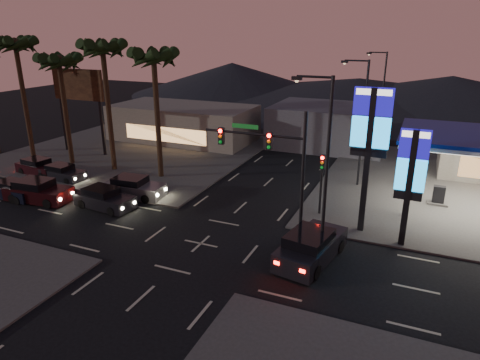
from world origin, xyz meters
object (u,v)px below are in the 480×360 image
at_px(pylon_sign_short, 411,171).
at_px(car_lane_b_rear, 39,167).
at_px(car_lane_b_front, 133,188).
at_px(suv_station, 311,247).
at_px(car_lane_a_front, 104,199).
at_px(car_lane_b_mid, 62,173).
at_px(traffic_signal_mast, 273,158).
at_px(car_lane_a_rear, 13,190).
at_px(pylon_sign_tall, 370,132).
at_px(car_lane_a_mid, 38,191).

xyz_separation_m(pylon_sign_short, car_lane_b_rear, (-30.37, 1.42, -4.00)).
height_order(car_lane_b_front, suv_station, suv_station).
relative_size(car_lane_a_front, car_lane_b_mid, 1.13).
bearing_deg(traffic_signal_mast, car_lane_a_front, 179.21).
bearing_deg(car_lane_b_front, car_lane_a_rear, -154.90).
xyz_separation_m(pylon_sign_short, car_lane_a_front, (-19.96, -2.34, -3.97)).
bearing_deg(suv_station, pylon_sign_short, 40.21).
bearing_deg(traffic_signal_mast, pylon_sign_short, 19.13).
bearing_deg(car_lane_a_front, car_lane_b_front, 77.21).
bearing_deg(car_lane_a_rear, suv_station, -0.66).
relative_size(pylon_sign_tall, car_lane_a_front, 1.93).
bearing_deg(car_lane_b_front, car_lane_a_front, -102.79).
height_order(car_lane_a_rear, car_lane_b_rear, car_lane_b_rear).
height_order(pylon_sign_short, traffic_signal_mast, traffic_signal_mast).
relative_size(traffic_signal_mast, car_lane_b_rear, 1.79).
distance_m(traffic_signal_mast, car_lane_a_rear, 20.84).
xyz_separation_m(pylon_sign_tall, car_lane_a_mid, (-22.83, -4.27, -5.63)).
relative_size(car_lane_a_rear, suv_station, 0.75).
bearing_deg(pylon_sign_tall, suv_station, -112.70).
xyz_separation_m(pylon_sign_tall, car_lane_a_rear, (-25.05, -4.55, -5.77)).
bearing_deg(car_lane_a_rear, car_lane_b_front, 25.10).
height_order(pylon_sign_short, suv_station, pylon_sign_short).
bearing_deg(car_lane_a_front, car_lane_a_mid, -170.19).
xyz_separation_m(traffic_signal_mast, suv_station, (2.73, -1.31, -4.41)).
height_order(pylon_sign_tall, car_lane_b_rear, pylon_sign_tall).
bearing_deg(car_lane_a_front, car_lane_b_rear, 160.16).
bearing_deg(pylon_sign_tall, car_lane_a_rear, -169.70).
height_order(pylon_sign_short, car_lane_b_front, pylon_sign_short).
xyz_separation_m(car_lane_b_mid, suv_station, (22.81, -4.93, 0.21)).
relative_size(car_lane_a_rear, car_lane_b_front, 0.86).
bearing_deg(car_lane_b_front, car_lane_b_mid, 174.02).
bearing_deg(car_lane_b_mid, suv_station, -12.21).
height_order(car_lane_a_mid, suv_station, suv_station).
bearing_deg(car_lane_b_front, traffic_signal_mast, -12.98).
height_order(car_lane_b_front, car_lane_b_mid, car_lane_b_front).
bearing_deg(car_lane_a_mid, pylon_sign_short, 7.35).
relative_size(car_lane_a_front, car_lane_b_front, 0.95).
distance_m(pylon_sign_short, car_lane_a_mid, 25.83).
distance_m(pylon_sign_tall, car_lane_a_mid, 23.90).
bearing_deg(car_lane_b_front, car_lane_b_rear, 174.10).
bearing_deg(pylon_sign_short, car_lane_b_mid, 177.66).
relative_size(pylon_sign_tall, car_lane_a_mid, 1.74).
relative_size(car_lane_b_front, suv_station, 0.88).
bearing_deg(car_lane_a_mid, car_lane_b_rear, 137.10).
bearing_deg(traffic_signal_mast, car_lane_b_mid, 169.76).
xyz_separation_m(pylon_sign_short, car_lane_a_mid, (-25.33, -3.27, -3.90)).
bearing_deg(pylon_sign_tall, traffic_signal_mast, -143.48).
bearing_deg(car_lane_b_rear, suv_station, -11.45).
relative_size(car_lane_a_front, car_lane_a_mid, 0.90).
distance_m(pylon_sign_tall, car_lane_a_front, 18.67).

